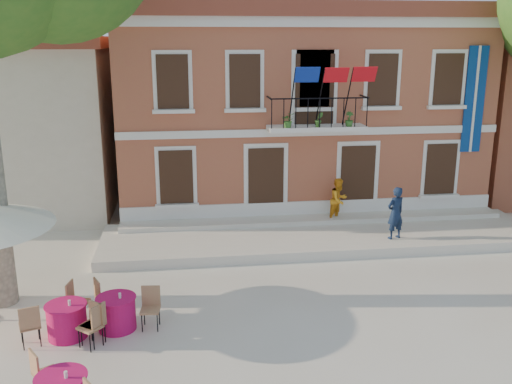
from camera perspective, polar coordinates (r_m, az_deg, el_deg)
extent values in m
plane|color=beige|center=(14.22, 2.96, -11.28)|extent=(90.00, 90.00, 0.00)
cube|color=#A2583A|center=(23.12, 3.48, 8.05)|extent=(13.00, 8.00, 7.00)
cube|color=brown|center=(22.97, 3.64, 17.37)|extent=(13.50, 8.50, 0.50)
cube|color=silver|center=(19.10, 5.99, 16.60)|extent=(13.30, 0.35, 0.35)
cube|color=silver|center=(18.81, 6.07, 6.38)|extent=(3.20, 0.90, 0.15)
cube|color=black|center=(18.30, 6.45, 9.29)|extent=(3.20, 0.04, 0.04)
cube|color=navy|center=(21.09, 21.01, 8.60)|extent=(0.70, 0.05, 3.60)
cube|color=navy|center=(17.71, 3.91, 11.59)|extent=(0.76, 0.27, 0.47)
cube|color=red|center=(17.91, 6.79, 11.56)|extent=(0.76, 0.29, 0.47)
cube|color=red|center=(18.15, 9.60, 11.51)|extent=(0.76, 0.27, 0.47)
imported|color=#26591E|center=(18.27, 3.24, 7.19)|extent=(0.43, 0.37, 0.48)
imported|color=#26591E|center=(18.48, 6.31, 7.21)|extent=(0.26, 0.21, 0.48)
imported|color=#26591E|center=(18.74, 9.30, 7.21)|extent=(0.27, 0.27, 0.48)
cube|color=silver|center=(18.54, 6.61, -4.45)|extent=(14.00, 3.40, 0.30)
imported|color=#101E38|center=(18.08, 13.77, -2.05)|extent=(0.70, 0.58, 1.65)
imported|color=orange|center=(19.42, 8.28, -0.80)|extent=(0.93, 0.89, 1.51)
cylinder|color=#BE115D|center=(13.35, -18.39, -12.16)|extent=(0.84, 0.84, 0.75)
cylinder|color=#BE115D|center=(13.18, -18.53, -10.66)|extent=(0.90, 0.90, 0.02)
cube|color=#B07B58|center=(13.93, -17.30, -10.42)|extent=(0.49, 0.49, 0.95)
cube|color=#B07B58|center=(13.25, -21.69, -12.21)|extent=(0.53, 0.53, 0.95)
cube|color=#B07B58|center=(12.77, -16.26, -12.76)|extent=(0.59, 0.59, 0.95)
cylinder|color=#BE115D|center=(10.69, -18.95, -17.10)|extent=(0.90, 0.90, 0.02)
cube|color=#B07B58|center=(11.45, -20.24, -16.58)|extent=(0.58, 0.58, 0.95)
cylinder|color=#BE115D|center=(13.38, -13.75, -11.72)|extent=(0.84, 0.84, 0.75)
cylinder|color=#BE115D|center=(13.21, -13.86, -10.23)|extent=(0.90, 0.90, 0.02)
cube|color=#B07B58|center=(13.20, -10.53, -11.42)|extent=(0.46, 0.46, 0.95)
cube|color=#B07B58|center=(13.99, -14.78, -10.12)|extent=(0.56, 0.56, 0.95)
cube|color=#B07B58|center=(12.86, -16.04, -12.55)|extent=(0.59, 0.59, 0.95)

